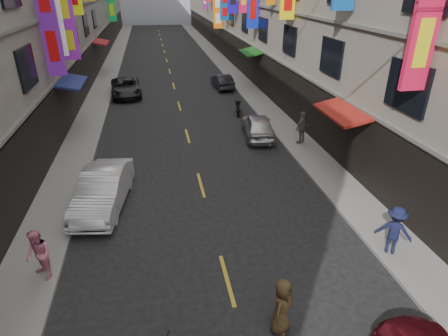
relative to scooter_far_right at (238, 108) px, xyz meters
name	(u,v)px	position (x,y,z in m)	size (l,w,h in m)	color
sidewalk_left	(108,73)	(-9.79, 14.57, -0.38)	(2.00, 90.00, 0.12)	slate
sidewalk_right	(228,68)	(2.21, 14.57, -0.38)	(2.00, 90.00, 0.12)	slate
street_awnings	(161,78)	(-5.05, -1.43, 2.56)	(13.99, 35.20, 0.41)	#155225
lane_markings	(172,78)	(-3.79, 11.57, -0.44)	(0.12, 80.20, 0.01)	gold
scooter_far_right	(238,108)	(0.00, 0.00, 0.00)	(0.64, 1.79, 1.14)	black
car_left_mid	(103,190)	(-7.79, -10.43, 0.31)	(1.59, 4.55, 1.50)	silver
car_left_far	(126,87)	(-7.65, 6.08, 0.22)	(2.20, 4.78, 1.33)	black
car_right_mid	(258,126)	(0.21, -4.28, 0.23)	(1.58, 3.93, 1.34)	silver
car_right_far	(222,81)	(0.21, 6.97, 0.15)	(1.25, 3.58, 1.18)	#26252D
pedestrian_lfar	(39,255)	(-9.19, -14.42, 0.50)	(0.80, 0.55, 1.64)	pink
pedestrian_rnear	(394,230)	(1.69, -15.27, 0.52)	(1.09, 0.56, 1.69)	#141838
pedestrian_rfar	(302,128)	(2.22, -5.93, 0.57)	(1.05, 0.60, 1.79)	slate
pedestrian_crossing	(282,306)	(-2.78, -17.43, 0.35)	(0.78, 0.53, 1.59)	#45331B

